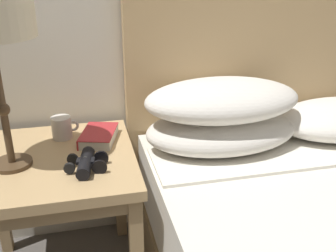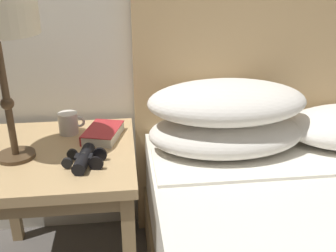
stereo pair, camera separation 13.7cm
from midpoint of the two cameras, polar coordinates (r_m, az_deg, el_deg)
name	(u,v)px [view 2 (the right image)]	position (r m, az deg, el deg)	size (l,w,h in m)	color
nightstand	(56,170)	(1.48, -13.48, -6.30)	(0.58, 0.58, 0.56)	tan
book_on_nightstand	(103,133)	(1.52, -6.97, -1.04)	(0.17, 0.21, 0.04)	silver
binoculars_pair	(84,159)	(1.33, -9.19, -4.76)	(0.15, 0.16, 0.05)	black
coffee_mug	(69,123)	(1.57, -11.82, 0.35)	(0.10, 0.08, 0.08)	silver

